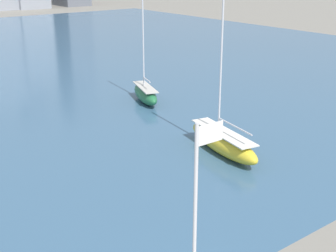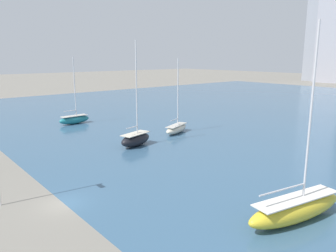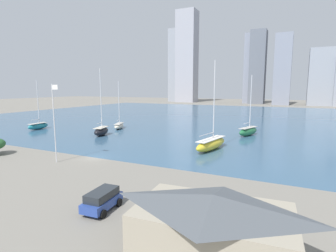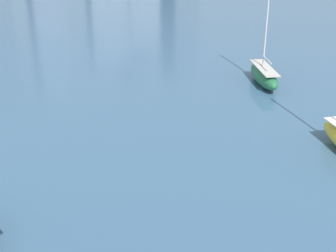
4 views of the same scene
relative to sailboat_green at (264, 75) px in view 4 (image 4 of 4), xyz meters
name	(u,v)px [view 4 (image 4 of 4)]	position (x,y,z in m)	size (l,w,h in m)	color
harbor_water	(27,32)	(-19.82, 37.90, -1.13)	(180.00, 140.00, 0.00)	#385B7A
sailboat_green	(264,75)	(0.00, 0.00, 0.00)	(4.50, 8.16, 14.54)	#236B3D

